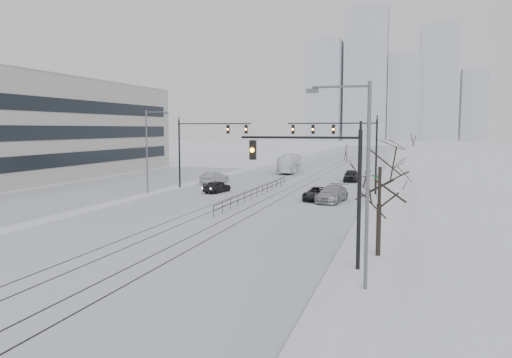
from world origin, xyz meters
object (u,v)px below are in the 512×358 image
Objects in this scene: sedan_nb_front at (317,194)px; sedan_nb_right at (332,194)px; sedan_nb_far at (351,176)px; sedan_sb_outer at (215,178)px; box_truck at (290,164)px; bare_tree at (380,176)px; sedan_sb_inner at (217,187)px; traffic_mast_near at (326,179)px.

sedan_nb_right is at bearing -20.39° from sedan_nb_front.
sedan_nb_far is at bearing 98.49° from sedan_nb_right.
sedan_sb_outer is 0.86× the size of sedan_nb_right.
box_truck is at bearing 118.01° from sedan_nb_right.
bare_tree is 21.21m from sedan_nb_right.
sedan_sb_inner is at bearing 173.26° from sedan_nb_right.
bare_tree reaches higher than sedan_sb_outer.
sedan_nb_right reaches higher than sedan_nb_front.
traffic_mast_near is at bearing 132.56° from sedan_sb_inner.
bare_tree is 1.13× the size of sedan_nb_right.
sedan_nb_far is (16.22, 8.18, 0.02)m from sedan_sb_outer.
sedan_sb_outer is at bearing -55.56° from sedan_sb_inner.
sedan_nb_right reaches higher than sedan_sb_inner.
sedan_sb_inner is 0.85× the size of sedan_nb_front.
sedan_sb_outer is at bearing 153.44° from sedan_nb_right.
box_truck is at bearing 104.89° from traffic_mast_near.
box_truck is (-10.78, 10.40, 0.65)m from sedan_nb_far.
sedan_sb_inner is at bearing 128.27° from bare_tree.
sedan_nb_right is at bearing 156.29° from sedan_sb_outer.
traffic_mast_near is at bearing -128.76° from bare_tree.
sedan_nb_front is at bearing 178.34° from sedan_sb_inner.
traffic_mast_near reaches higher than sedan_sb_outer.
sedan_sb_inner is 20.55m from sedan_nb_far.
box_truck is at bearing 112.09° from sedan_nb_front.
sedan_sb_outer reaches higher than sedan_sb_inner.
box_truck is (2.07, 26.43, 0.77)m from sedan_sb_inner.
box_truck reaches higher than sedan_sb_inner.
box_truck reaches higher than sedan_nb_far.
traffic_mast_near is at bearing -75.10° from sedan_nb_front.
sedan_nb_front is (-7.00, 20.89, -3.85)m from bare_tree.
box_truck is at bearing 132.57° from sedan_nb_far.
bare_tree reaches higher than sedan_nb_far.
box_truck reaches higher than sedan_nb_front.
sedan_nb_front is 0.86× the size of sedan_nb_right.
box_truck is at bearing -83.25° from sedan_sb_inner.
bare_tree is 0.59× the size of box_truck.
traffic_mast_near is 31.31m from sedan_sb_inner.
traffic_mast_near is 24.64m from sedan_nb_front.
traffic_mast_near is at bearing 100.16° from box_truck.
sedan_nb_right is (-3.01, 23.17, -3.78)m from traffic_mast_near.
box_truck is (-14.08, 52.97, -3.12)m from traffic_mast_near.
sedan_nb_right reaches higher than sedan_sb_outer.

